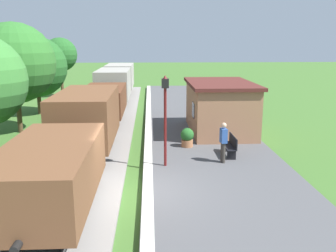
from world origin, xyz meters
name	(u,v)px	position (x,y,z in m)	size (l,w,h in m)	color
ground_plane	(136,197)	(0.00, 0.00, 0.00)	(160.00, 160.00, 0.00)	#3D6628
platform_slab	(229,192)	(3.20, 0.00, 0.12)	(6.00, 60.00, 0.25)	#4C4C4F
platform_edge_stripe	(148,190)	(0.40, 0.00, 0.25)	(0.36, 60.00, 0.01)	silver
track_ballast	(66,197)	(-2.40, 0.00, 0.06)	(3.80, 60.00, 0.12)	gray
rail_near	(87,193)	(-1.68, 0.00, 0.19)	(0.07, 60.00, 0.14)	slate
rail_far	(44,194)	(-3.12, 0.00, 0.19)	(0.07, 60.00, 0.14)	slate
freight_train	(105,98)	(-2.40, 12.21, 1.58)	(2.50, 32.60, 2.72)	brown
station_hut	(220,107)	(4.40, 8.34, 1.65)	(3.50, 5.80, 2.78)	#9E6B4C
bench_near_hut	(230,145)	(4.06, 3.78, 0.72)	(0.42, 1.50, 0.91)	black
person_waiting	(223,141)	(3.54, 2.85, 1.18)	(0.28, 0.40, 1.71)	#38332D
potted_planter	(187,137)	(2.28, 5.29, 0.72)	(0.64, 0.64, 0.92)	#9E6642
lamp_post_near	(165,104)	(1.11, 2.55, 2.80)	(0.28, 0.28, 3.70)	#591414
tree_trackside_far	(15,63)	(-7.09, 9.63, 4.01)	(4.55, 4.55, 6.29)	#4C3823
tree_field_left	(37,67)	(-7.55, 15.21, 3.42)	(4.31, 4.31, 5.58)	#4C3823
tree_field_distant	(60,55)	(-7.77, 23.51, 3.96)	(3.12, 3.12, 5.54)	#4C3823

